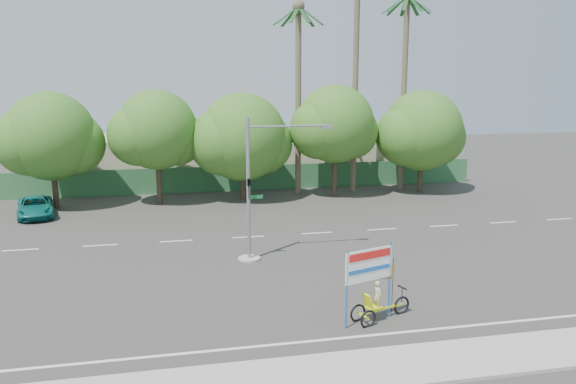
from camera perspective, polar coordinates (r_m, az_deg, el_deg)
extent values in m
plane|color=#33302D|center=(24.78, 3.17, -9.32)|extent=(120.00, 120.00, 0.00)
cube|color=gray|center=(18.27, 9.53, -17.22)|extent=(50.00, 2.40, 0.12)
cube|color=#336B3D|center=(44.97, -3.90, 1.44)|extent=(38.00, 0.08, 2.00)
cube|color=beige|center=(49.00, -16.35, 3.02)|extent=(12.00, 8.00, 4.00)
cube|color=beige|center=(50.86, 4.34, 3.51)|extent=(14.00, 8.00, 3.60)
cylinder|color=#473828|center=(41.74, -22.61, 0.86)|extent=(0.40, 0.40, 3.52)
sphere|color=#275E1B|center=(41.32, -22.95, 5.23)|extent=(6.00, 6.00, 6.00)
sphere|color=#275E1B|center=(41.43, -20.98, 4.61)|extent=(4.32, 4.32, 4.32)
sphere|color=#275E1B|center=(41.39, -24.82, 4.64)|extent=(4.56, 4.56, 4.56)
cylinder|color=#473828|center=(40.97, -12.97, 1.43)|extent=(0.40, 0.40, 3.74)
sphere|color=#275E1B|center=(40.53, -13.19, 6.17)|extent=(5.60, 5.60, 5.60)
sphere|color=#275E1B|center=(40.88, -11.37, 5.45)|extent=(4.03, 4.03, 4.03)
sphere|color=#275E1B|center=(40.36, -14.97, 5.58)|extent=(4.26, 4.26, 4.26)
cylinder|color=#473828|center=(41.31, -4.61, 1.46)|extent=(0.40, 0.40, 3.30)
sphere|color=#275E1B|center=(40.90, -4.68, 5.60)|extent=(6.40, 6.40, 6.40)
sphere|color=#275E1B|center=(41.45, -2.74, 4.97)|extent=(4.61, 4.61, 4.61)
sphere|color=#275E1B|center=(40.53, -6.66, 5.08)|extent=(4.86, 4.86, 4.86)
cylinder|color=#473828|center=(42.69, 4.75, 2.17)|extent=(0.40, 0.40, 3.87)
sphere|color=#275E1B|center=(42.27, 4.82, 6.88)|extent=(5.80, 5.80, 5.80)
sphere|color=#275E1B|center=(42.99, 6.37, 6.10)|extent=(4.18, 4.18, 4.18)
sphere|color=#275E1B|center=(41.70, 3.19, 6.36)|extent=(4.41, 4.41, 4.41)
cylinder|color=#473828|center=(45.20, 13.29, 2.13)|extent=(0.40, 0.40, 3.43)
sphere|color=#275E1B|center=(44.82, 13.47, 6.07)|extent=(6.20, 6.20, 6.20)
sphere|color=#275E1B|center=(45.75, 14.86, 5.42)|extent=(4.46, 4.46, 4.46)
sphere|color=#275E1B|center=(44.05, 11.94, 5.64)|extent=(4.71, 4.71, 4.71)
cylinder|color=#70604C|center=(44.17, 6.86, 10.99)|extent=(0.44, 0.44, 17.00)
cylinder|color=#70604C|center=(45.62, 11.66, 9.59)|extent=(0.44, 0.44, 15.00)
cube|color=#1C4C21|center=(46.32, 13.14, 18.04)|extent=(1.91, 0.28, 1.36)
cube|color=#1C4C21|center=(46.78, 12.56, 18.00)|extent=(1.65, 1.44, 1.36)
cube|color=#1C4C21|center=(46.85, 11.74, 18.02)|extent=(0.61, 1.93, 1.36)
cube|color=#1C4C21|center=(46.51, 11.04, 18.10)|extent=(1.20, 1.80, 1.36)
cube|color=#1C4C21|center=(45.90, 10.79, 18.20)|extent=(1.89, 0.92, 1.36)
cube|color=#1C4C21|center=(45.31, 11.12, 18.28)|extent=(1.89, 0.92, 1.36)
cube|color=#1C4C21|center=(45.01, 11.88, 18.30)|extent=(1.20, 1.80, 1.36)
cube|color=#1C4C21|center=(45.16, 12.72, 18.24)|extent=(0.61, 1.93, 1.36)
cube|color=#1C4C21|center=(45.68, 13.21, 18.14)|extent=(1.65, 1.44, 1.36)
cylinder|color=#70604C|center=(42.99, 1.05, 9.06)|extent=(0.44, 0.44, 14.00)
sphere|color=#70604C|center=(43.27, 1.08, 18.36)|extent=(0.90, 0.90, 0.90)
cube|color=#1C4C21|center=(43.41, 2.35, 17.45)|extent=(1.91, 0.28, 1.36)
cube|color=#1C4C21|center=(43.94, 1.85, 17.38)|extent=(1.65, 1.44, 1.36)
cube|color=#1C4C21|center=(44.13, 1.01, 17.36)|extent=(0.61, 1.93, 1.36)
cube|color=#1C4C21|center=(43.88, 0.20, 17.40)|extent=(1.20, 1.80, 1.36)
cube|color=#1C4C21|center=(43.32, -0.22, 17.48)|extent=(1.89, 0.92, 1.36)
cube|color=#1C4C21|center=(42.69, -0.04, 17.56)|extent=(1.89, 0.92, 1.36)
cube|color=#1C4C21|center=(42.30, 0.68, 17.62)|extent=(1.20, 1.80, 1.36)
cube|color=#1C4C21|center=(42.33, 1.60, 17.61)|extent=(0.61, 1.93, 1.36)
cube|color=#1C4C21|center=(42.77, 2.26, 17.54)|extent=(1.65, 1.44, 1.36)
cylinder|color=gray|center=(28.00, -3.95, -6.75)|extent=(1.10, 1.10, 0.10)
cylinder|color=gray|center=(27.13, -4.05, 0.19)|extent=(0.18, 0.18, 7.00)
cylinder|color=gray|center=(27.04, 0.09, 6.71)|extent=(4.00, 0.10, 0.10)
cube|color=gray|center=(27.51, 3.99, 6.55)|extent=(0.55, 0.20, 0.12)
imported|color=black|center=(26.90, -3.99, 0.31)|extent=(0.16, 0.20, 1.00)
cube|color=#14662D|center=(27.25, -3.31, -0.51)|extent=(0.70, 0.04, 0.18)
torus|color=black|center=(22.16, 11.46, -11.23)|extent=(0.72, 0.31, 0.73)
torus|color=black|center=(21.30, 7.11, -12.11)|extent=(0.67, 0.29, 0.68)
torus|color=black|center=(20.86, 8.13, -12.65)|extent=(0.67, 0.29, 0.68)
cube|color=yellow|center=(21.58, 9.60, -11.61)|extent=(1.76, 0.63, 0.06)
cube|color=yellow|center=(21.07, 7.62, -12.32)|extent=(0.26, 0.64, 0.05)
cube|color=yellow|center=(21.26, 8.69, -11.50)|extent=(0.65, 0.60, 0.06)
cube|color=yellow|center=(20.98, 8.08, -10.91)|extent=(0.37, 0.51, 0.58)
cylinder|color=black|center=(22.00, 11.50, -10.19)|extent=(0.04, 0.04, 0.59)
cube|color=black|center=(21.89, 11.54, -9.48)|extent=(0.19, 0.48, 0.04)
imported|color=#CCB284|center=(21.20, 9.08, -10.38)|extent=(0.40, 0.49, 1.17)
cylinder|color=blue|center=(20.21, 5.98, -9.86)|extent=(0.08, 0.08, 2.91)
cylinder|color=blue|center=(21.35, 10.26, -8.81)|extent=(0.08, 0.08, 2.91)
cube|color=white|center=(20.51, 8.24, -7.35)|extent=(1.97, 0.69, 1.19)
cube|color=red|center=(20.37, 8.34, -6.37)|extent=(1.75, 0.59, 0.28)
cube|color=blue|center=(20.54, 8.29, -7.81)|extent=(1.75, 0.59, 0.15)
cylinder|color=black|center=(21.56, 10.56, -9.53)|extent=(0.03, 0.03, 2.27)
cube|color=red|center=(21.09, 9.84, -7.96)|extent=(0.92, 0.32, 0.71)
imported|color=#0F6A66|center=(39.83, -24.29, -1.39)|extent=(3.04, 4.93, 1.28)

